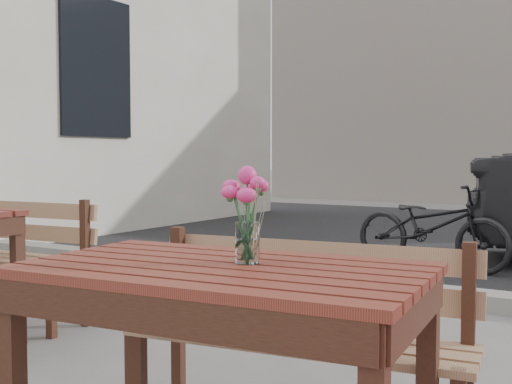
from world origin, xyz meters
TOP-DOWN VIEW (x-y plane):
  - street at (0.00, 5.06)m, footprint 30.00×8.12m
  - main_table at (0.05, 0.03)m, footprint 1.25×0.80m
  - main_bench at (0.05, 0.56)m, footprint 1.30×0.54m
  - main_vase at (0.10, 0.09)m, footprint 0.16×0.16m
  - second_bench at (-2.41, 1.15)m, footprint 1.33×0.50m
  - bicycle at (-0.59, 4.41)m, footprint 1.59×0.78m

SIDE VIEW (x-z plane):
  - street at x=0.00m, z-range -0.03..0.09m
  - bicycle at x=-0.59m, z-range 0.00..0.80m
  - main_bench at x=0.05m, z-range 0.08..0.86m
  - second_bench at x=-2.41m, z-range 0.09..0.89m
  - main_table at x=0.05m, z-range 0.25..0.98m
  - main_vase at x=0.10m, z-range 0.77..1.06m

